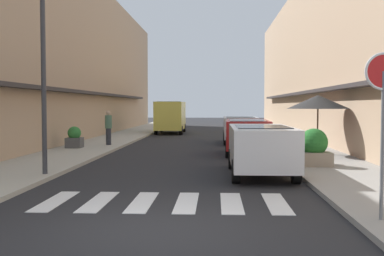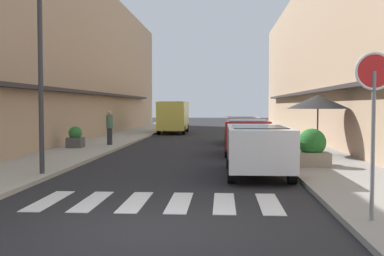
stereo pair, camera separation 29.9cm
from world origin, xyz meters
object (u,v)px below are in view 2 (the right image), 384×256
(delivery_van, at_px, (174,115))
(planter_far, at_px, (75,138))
(parked_car_near, at_px, (258,145))
(round_street_sign, at_px, (374,92))
(parked_car_far, at_px, (242,127))
(planter_midblock, at_px, (312,149))
(pedestrian_walking_near, at_px, (110,127))
(cafe_umbrella, at_px, (318,102))
(street_lamp, at_px, (47,58))
(parked_car_mid, at_px, (247,133))

(delivery_van, height_order, planter_far, delivery_van)
(parked_car_near, height_order, round_street_sign, round_street_sign)
(parked_car_far, xyz_separation_m, planter_midblock, (1.87, -10.35, -0.26))
(planter_far, relative_size, pedestrian_walking_near, 0.58)
(parked_car_near, distance_m, cafe_umbrella, 6.04)
(delivery_van, relative_size, cafe_umbrella, 2.20)
(street_lamp, distance_m, planter_midblock, 8.68)
(parked_car_near, bearing_deg, delivery_van, 102.54)
(pedestrian_walking_near, bearing_deg, cafe_umbrella, -89.96)
(parked_car_near, distance_m, delivery_van, 21.63)
(planter_far, bearing_deg, pedestrian_walking_near, 54.19)
(parked_car_near, height_order, cafe_umbrella, cafe_umbrella)
(round_street_sign, height_order, street_lamp, street_lamp)
(pedestrian_walking_near, bearing_deg, planter_midblock, -108.86)
(parked_car_mid, distance_m, parked_car_far, 5.93)
(delivery_van, height_order, planter_midblock, delivery_van)
(parked_car_mid, distance_m, planter_far, 8.03)
(planter_midblock, bearing_deg, planter_far, 148.58)
(parked_car_near, height_order, parked_car_far, same)
(street_lamp, xyz_separation_m, cafe_umbrella, (8.79, 6.00, -1.21))
(delivery_van, distance_m, street_lamp, 22.02)
(parked_car_mid, height_order, delivery_van, delivery_van)
(delivery_van, distance_m, planter_far, 13.98)
(planter_far, bearing_deg, street_lamp, -77.43)
(parked_car_mid, distance_m, cafe_umbrella, 3.15)
(parked_car_far, height_order, round_street_sign, round_street_sign)
(cafe_umbrella, height_order, pedestrian_walking_near, cafe_umbrella)
(parked_car_mid, relative_size, street_lamp, 0.77)
(parked_car_near, distance_m, planter_midblock, 2.46)
(parked_car_far, height_order, pedestrian_walking_near, pedestrian_walking_near)
(parked_car_near, bearing_deg, round_street_sign, -75.50)
(round_street_sign, bearing_deg, parked_car_far, 94.84)
(parked_car_far, relative_size, planter_far, 4.36)
(street_lamp, height_order, cafe_umbrella, street_lamp)
(delivery_van, bearing_deg, planter_far, -103.16)
(parked_car_mid, xyz_separation_m, planter_midblock, (1.87, -4.41, -0.26))
(parked_car_mid, bearing_deg, round_street_sign, -82.75)
(parked_car_mid, xyz_separation_m, parked_car_far, (0.00, 5.93, 0.00))
(parked_car_near, relative_size, parked_car_far, 1.03)
(cafe_umbrella, distance_m, pedestrian_walking_near, 10.30)
(street_lamp, bearing_deg, parked_car_near, 7.42)
(street_lamp, distance_m, planter_far, 8.97)
(planter_midblock, bearing_deg, street_lamp, -163.38)
(cafe_umbrella, distance_m, planter_far, 11.01)
(delivery_van, bearing_deg, parked_car_far, -62.95)
(parked_car_mid, bearing_deg, cafe_umbrella, -15.55)
(parked_car_near, bearing_deg, pedestrian_walking_near, 125.89)
(street_lamp, relative_size, pedestrian_walking_near, 3.18)
(parked_car_mid, bearing_deg, parked_car_far, 90.00)
(parked_car_near, distance_m, pedestrian_walking_near, 11.36)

